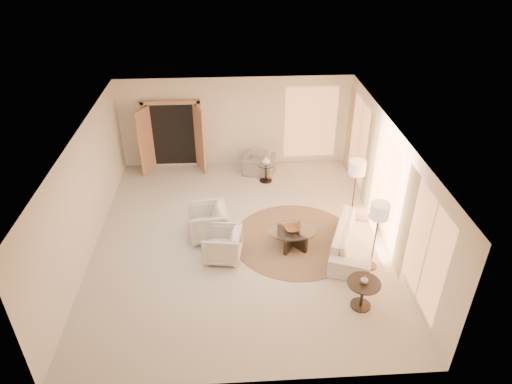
{
  "coord_description": "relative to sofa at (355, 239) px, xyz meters",
  "views": [
    {
      "loc": [
        -0.17,
        -8.94,
        6.84
      ],
      "look_at": [
        0.4,
        0.4,
        1.1
      ],
      "focal_mm": 32.0,
      "sensor_mm": 36.0,
      "label": 1
    }
  ],
  "objects": [
    {
      "name": "armchair_right",
      "position": [
        -3.09,
        -0.06,
        0.08
      ],
      "size": [
        0.87,
        0.91,
        0.83
      ],
      "primitive_type": "imported",
      "rotation": [
        0.0,
        0.0,
        -1.73
      ],
      "color": "silver",
      "rests_on": "room"
    },
    {
      "name": "bowl",
      "position": [
        -1.44,
        0.3,
        0.15
      ],
      "size": [
        0.43,
        0.43,
        0.09
      ],
      "primitive_type": "imported",
      "rotation": [
        0.0,
        0.0,
        0.14
      ],
      "color": "brown",
      "rests_on": "coffee_table"
    },
    {
      "name": "floor_lamp_near",
      "position": [
        0.24,
        1.3,
        1.11
      ],
      "size": [
        0.41,
        0.41,
        1.7
      ],
      "rotation": [
        0.0,
        0.0,
        0.15
      ],
      "color": "#2D201A",
      "rests_on": "room"
    },
    {
      "name": "room",
      "position": [
        -2.66,
        0.61,
        1.06
      ],
      "size": [
        7.04,
        8.04,
        2.83
      ],
      "color": "beige",
      "rests_on": "ground"
    },
    {
      "name": "french_doors",
      "position": [
        -4.56,
        4.42,
        0.73
      ],
      "size": [
        1.95,
        0.66,
        2.16
      ],
      "color": "tan",
      "rests_on": "room"
    },
    {
      "name": "accent_chair",
      "position": [
        -2.0,
        3.89,
        0.07
      ],
      "size": [
        1.06,
        0.84,
        0.81
      ],
      "primitive_type": "imported",
      "rotation": [
        0.0,
        0.0,
        2.85
      ],
      "color": "gray",
      "rests_on": "room"
    },
    {
      "name": "curtains_right",
      "position": [
        0.74,
        1.61,
        0.96
      ],
      "size": [
        0.06,
        5.2,
        2.6
      ],
      "primitive_type": null,
      "color": "tan",
      "rests_on": "room"
    },
    {
      "name": "end_table",
      "position": [
        -0.3,
        -1.76,
        0.1
      ],
      "size": [
        0.67,
        0.67,
        0.63
      ],
      "rotation": [
        0.0,
        0.0,
        -0.32
      ],
      "color": "black",
      "rests_on": "room"
    },
    {
      "name": "windows_right",
      "position": [
        0.79,
        0.71,
        1.01
      ],
      "size": [
        0.1,
        6.4,
        2.4
      ],
      "primitive_type": null,
      "color": "#F09C60",
      "rests_on": "room"
    },
    {
      "name": "window_back_corner",
      "position": [
        -0.36,
        4.56,
        1.01
      ],
      "size": [
        1.7,
        0.1,
        2.4
      ],
      "primitive_type": null,
      "color": "#F09C60",
      "rests_on": "room"
    },
    {
      "name": "side_vase",
      "position": [
        -1.82,
        3.42,
        0.35
      ],
      "size": [
        0.33,
        0.33,
        0.26
      ],
      "primitive_type": "imported",
      "rotation": [
        0.0,
        0.0,
        -0.42
      ],
      "color": "white",
      "rests_on": "side_table"
    },
    {
      "name": "side_table",
      "position": [
        -1.82,
        3.42,
        0.01
      ],
      "size": [
        0.49,
        0.49,
        0.57
      ],
      "rotation": [
        0.0,
        0.0,
        0.19
      ],
      "color": "#2D201A",
      "rests_on": "room"
    },
    {
      "name": "end_vase",
      "position": [
        -0.3,
        -1.76,
        0.37
      ],
      "size": [
        0.17,
        0.17,
        0.16
      ],
      "primitive_type": "imported",
      "rotation": [
        0.0,
        0.0,
        -0.14
      ],
      "color": "white",
      "rests_on": "end_table"
    },
    {
      "name": "area_rug",
      "position": [
        -1.33,
        0.51,
        -0.33
      ],
      "size": [
        3.29,
        3.29,
        0.01
      ],
      "primitive_type": "cylinder",
      "rotation": [
        0.0,
        0.0,
        -0.08
      ],
      "color": "#4A3423",
      "rests_on": "room"
    },
    {
      "name": "armchair_left",
      "position": [
        -3.46,
        0.78,
        0.12
      ],
      "size": [
        0.94,
        0.99,
        0.92
      ],
      "primitive_type": "imported",
      "rotation": [
        0.0,
        0.0,
        -1.45
      ],
      "color": "silver",
      "rests_on": "room"
    },
    {
      "name": "floor_lamp_far",
      "position": [
        0.24,
        -0.58,
        1.1
      ],
      "size": [
        0.41,
        0.41,
        1.69
      ],
      "rotation": [
        0.0,
        0.0,
        -0.3
      ],
      "color": "#2D201A",
      "rests_on": "room"
    },
    {
      "name": "sofa",
      "position": [
        0.0,
        0.0,
        0.0
      ],
      "size": [
        1.68,
        2.48,
        0.67
      ],
      "primitive_type": "imported",
      "rotation": [
        0.0,
        0.0,
        1.2
      ],
      "color": "silver",
      "rests_on": "room"
    },
    {
      "name": "coffee_table",
      "position": [
        -1.44,
        0.3,
        -0.06
      ],
      "size": [
        1.32,
        1.32,
        0.44
      ],
      "rotation": [
        0.0,
        0.0,
        0.11
      ],
      "color": "black",
      "rests_on": "room"
    }
  ]
}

